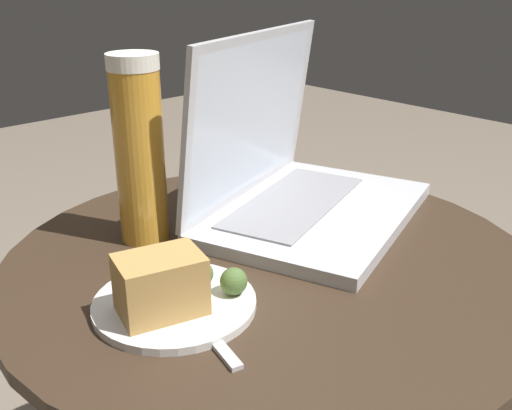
# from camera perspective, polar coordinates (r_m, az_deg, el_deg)

# --- Properties ---
(table) EXTENTS (0.67, 0.67, 0.56)m
(table) POSITION_cam_1_polar(r_m,az_deg,el_deg) (0.84, 1.24, -14.28)
(table) COLOR black
(table) RESTS_ON ground_plane
(laptop) EXTENTS (0.41, 0.34, 0.26)m
(laptop) POSITION_cam_1_polar(r_m,az_deg,el_deg) (0.86, 3.67, 2.37)
(laptop) COLOR silver
(laptop) RESTS_ON table
(beer_glass) EXTENTS (0.06, 0.06, 0.24)m
(beer_glass) POSITION_cam_1_polar(r_m,az_deg,el_deg) (0.77, -11.05, 5.10)
(beer_glass) COLOR gold
(beer_glass) RESTS_ON table
(snack_plate) EXTENTS (0.18, 0.18, 0.07)m
(snack_plate) POSITION_cam_1_polar(r_m,az_deg,el_deg) (0.64, -8.08, -8.15)
(snack_plate) COLOR silver
(snack_plate) RESTS_ON table
(fork) EXTENTS (0.07, 0.20, 0.00)m
(fork) POSITION_cam_1_polar(r_m,az_deg,el_deg) (0.65, -6.53, -9.75)
(fork) COLOR silver
(fork) RESTS_ON table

